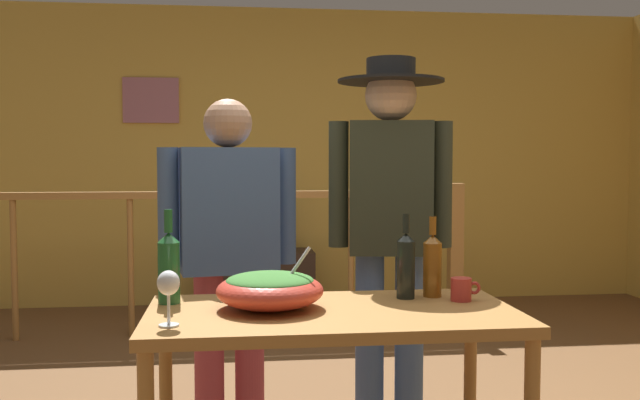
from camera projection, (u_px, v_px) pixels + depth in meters
name	position (u px, v px, depth m)	size (l,w,h in m)	color
back_wall	(299.00, 157.00, 6.23)	(6.27, 0.10, 2.57)	gold
framed_picture	(151.00, 100.00, 5.99)	(0.47, 0.03, 0.38)	#A66779
stair_railing	(270.00, 236.00, 5.09)	(4.04, 0.10, 1.09)	#9E6B33
tv_console	(260.00, 280.00, 5.90)	(0.90, 0.40, 0.50)	#38281E
flat_screen_tv	(259.00, 222.00, 5.84)	(0.52, 0.12, 0.42)	black
serving_table	(332.00, 333.00, 2.44)	(1.28, 0.67, 0.75)	#9E6B33
salad_bowl	(270.00, 288.00, 2.45)	(0.37, 0.37, 0.22)	#CC3D2D
wine_glass	(168.00, 286.00, 2.19)	(0.07, 0.07, 0.18)	silver
wine_bottle_dark	(406.00, 264.00, 2.63)	(0.07, 0.07, 0.32)	black
wine_bottle_green	(169.00, 266.00, 2.54)	(0.08, 0.08, 0.34)	#1E5628
wine_bottle_amber	(432.00, 264.00, 2.66)	(0.07, 0.07, 0.31)	brown
mug_red	(462.00, 289.00, 2.59)	(0.11, 0.08, 0.08)	#B7332D
person_standing_left	(229.00, 242.00, 3.10)	(0.60, 0.28, 1.53)	#9E3842
person_standing_right	(390.00, 211.00, 3.17)	(0.55, 0.48, 1.71)	#3D5684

